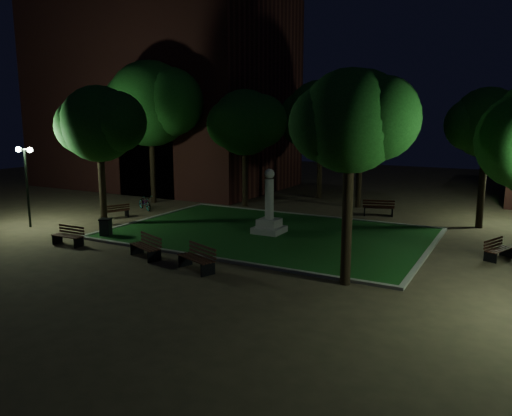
% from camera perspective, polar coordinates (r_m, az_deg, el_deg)
% --- Properties ---
extents(ground, '(80.00, 80.00, 0.00)m').
position_cam_1_polar(ground, '(23.20, -0.72, -4.03)').
color(ground, '#463927').
extents(lawn, '(15.00, 10.00, 0.08)m').
position_cam_1_polar(lawn, '(24.91, 1.52, -2.92)').
color(lawn, '#123E12').
rests_on(lawn, ground).
extents(lawn_kerb, '(15.40, 10.40, 0.12)m').
position_cam_1_polar(lawn_kerb, '(24.90, 1.52, -2.88)').
color(lawn_kerb, slate).
rests_on(lawn_kerb, ground).
extents(monument, '(1.40, 1.40, 3.20)m').
position_cam_1_polar(monument, '(24.71, 1.53, -0.85)').
color(monument, gray).
rests_on(monument, lawn).
extents(building_main, '(20.00, 12.00, 15.00)m').
position_cam_1_polar(building_main, '(42.85, -10.60, 12.43)').
color(building_main, '#4D211C').
rests_on(building_main, ground).
extents(tree_west, '(4.88, 3.98, 7.39)m').
position_cam_1_polar(tree_west, '(27.53, -17.41, 9.14)').
color(tree_west, black).
rests_on(tree_west, ground).
extents(tree_north_wl, '(5.13, 4.19, 7.49)m').
position_cam_1_polar(tree_north_wl, '(32.01, -1.14, 9.73)').
color(tree_north_wl, black).
rests_on(tree_north_wl, ground).
extents(tree_north_er, '(6.66, 5.44, 8.70)m').
position_cam_1_polar(tree_north_er, '(32.26, 12.17, 10.56)').
color(tree_north_er, black).
rests_on(tree_north_er, ground).
extents(tree_ne, '(4.41, 3.60, 7.27)m').
position_cam_1_polar(tree_ne, '(28.28, 25.08, 8.79)').
color(tree_ne, black).
rests_on(tree_ne, ground).
extents(tree_se, '(4.27, 3.49, 7.39)m').
position_cam_1_polar(tree_se, '(17.00, 10.98, 9.65)').
color(tree_se, black).
rests_on(tree_se, ground).
extents(tree_nw, '(6.87, 5.61, 9.39)m').
position_cam_1_polar(tree_nw, '(34.12, -11.84, 11.58)').
color(tree_nw, black).
rests_on(tree_nw, ground).
extents(tree_far_north, '(6.35, 5.18, 8.28)m').
position_cam_1_polar(tree_far_north, '(35.62, 7.59, 10.21)').
color(tree_far_north, black).
rests_on(tree_far_north, ground).
extents(lamppost_sw, '(1.18, 0.28, 4.23)m').
position_cam_1_polar(lamppost_sw, '(28.67, -24.81, 3.86)').
color(lamppost_sw, black).
rests_on(lamppost_sw, ground).
extents(lamppost_nw, '(1.18, 0.28, 4.12)m').
position_cam_1_polar(lamppost_nw, '(36.82, -9.82, 5.84)').
color(lamppost_nw, black).
rests_on(lamppost_nw, ground).
extents(bench_near_left, '(1.82, 1.19, 0.95)m').
position_cam_1_polar(bench_near_left, '(21.27, -12.39, -4.39)').
color(bench_near_left, black).
rests_on(bench_near_left, ground).
extents(bench_near_right, '(1.88, 1.23, 0.97)m').
position_cam_1_polar(bench_near_right, '(19.22, -6.68, -5.78)').
color(bench_near_right, black).
rests_on(bench_near_right, ground).
extents(bench_west_near, '(1.58, 0.58, 0.86)m').
position_cam_1_polar(bench_west_near, '(24.35, -20.62, -3.03)').
color(bench_west_near, black).
rests_on(bench_west_near, ground).
extents(bench_left_side, '(1.07, 1.53, 0.80)m').
position_cam_1_polar(bench_left_side, '(29.88, -15.66, -0.39)').
color(bench_left_side, black).
rests_on(bench_left_side, ground).
extents(bench_right_side, '(1.08, 1.59, 0.83)m').
position_cam_1_polar(bench_right_side, '(22.86, 25.85, -4.32)').
color(bench_right_side, black).
rests_on(bench_right_side, ground).
extents(bench_far_side, '(1.91, 1.11, 0.99)m').
position_cam_1_polar(bench_far_side, '(30.18, 13.81, -0.02)').
color(bench_far_side, black).
rests_on(bench_far_side, ground).
extents(trash_bin, '(0.69, 0.69, 0.90)m').
position_cam_1_polar(trash_bin, '(25.36, -16.79, -2.16)').
color(trash_bin, black).
rests_on(trash_bin, ground).
extents(bicycle, '(1.86, 1.36, 0.93)m').
position_cam_1_polar(bicycle, '(32.00, -12.59, 0.62)').
color(bicycle, black).
rests_on(bicycle, ground).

